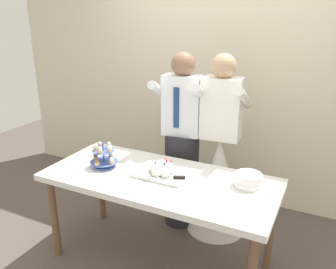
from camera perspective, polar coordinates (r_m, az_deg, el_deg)
The scene contains 8 objects.
ground_plane at distance 3.11m, azimuth -1.34°, elevation -19.91°, with size 8.00×8.00×0.00m, color #564C47.
rear_wall at distance 3.71m, azimuth 8.52°, elevation 11.13°, with size 5.20×0.10×2.90m, color beige.
dessert_table at distance 2.72m, azimuth -1.46°, elevation -8.40°, with size 1.80×0.80×0.78m.
cupcake_stand at distance 2.87m, azimuth -10.56°, elevation -3.60°, with size 0.23×0.23×0.21m.
main_cake_tray at distance 2.70m, azimuth -0.99°, elevation -5.83°, with size 0.42×0.33×0.13m.
plate_stack at distance 2.59m, azimuth 13.03°, elevation -7.32°, with size 0.21×0.21×0.10m.
person_groom at distance 3.24m, azimuth 2.29°, elevation -2.78°, with size 0.51×0.54×1.66m.
person_bride at distance 3.23m, azimuth 8.27°, elevation -6.21°, with size 0.56×0.56×1.66m.
Camera 1 is at (1.13, -2.13, 1.97)m, focal length 37.03 mm.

